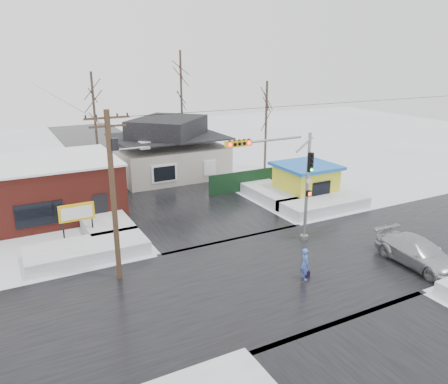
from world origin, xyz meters
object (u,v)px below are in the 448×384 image
traffic_signal (288,175)px  pedestrian (305,264)px  utility_pole (114,187)px  car (418,253)px  marquee_sign (77,214)px  kiosk (306,181)px

traffic_signal → pedestrian: traffic_signal is taller
utility_pole → car: bearing=-22.8°
traffic_signal → utility_pole: (-10.36, 0.53, 0.57)m
marquee_sign → pedestrian: marquee_sign is taller
traffic_signal → kiosk: bearing=44.8°
utility_pole → pedestrian: size_ratio=5.09×
marquee_sign → pedestrian: (9.72, -10.73, -1.04)m
marquee_sign → pedestrian: size_ratio=1.44×
traffic_signal → kiosk: 10.43m
pedestrian → car: 6.93m
kiosk → car: kiosk is taller
traffic_signal → car: 8.61m
utility_pole → kiosk: (17.43, 6.49, -3.65)m
utility_pole → car: utility_pole is taller
traffic_signal → pedestrian: bearing=-112.2°
kiosk → utility_pole: bearing=-159.6°
traffic_signal → marquee_sign: bearing=150.3°
kiosk → marquee_sign: bearing=-178.4°
traffic_signal → marquee_sign: 13.42m
utility_pole → marquee_sign: 6.87m
traffic_signal → car: bearing=-49.8°
marquee_sign → kiosk: kiosk is taller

